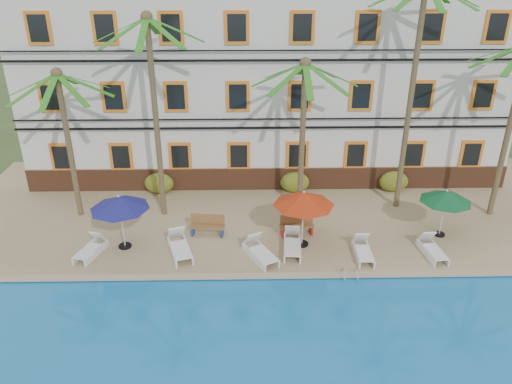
{
  "coord_description": "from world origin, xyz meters",
  "views": [
    {
      "loc": [
        -1.09,
        -16.83,
        11.61
      ],
      "look_at": [
        -0.7,
        3.0,
        2.0
      ],
      "focal_mm": 35.0,
      "sensor_mm": 36.0,
      "label": 1
    }
  ],
  "objects_px": {
    "bench_left": "(208,225)",
    "bench_right": "(296,224)",
    "palm_b": "(154,93)",
    "umbrella_red": "(304,199)",
    "lounger_c": "(260,252)",
    "umbrella_green": "(446,196)",
    "pool_ladder": "(350,277)",
    "umbrella_blue": "(119,203)",
    "lounger_b": "(180,247)",
    "lounger_a": "(91,248)",
    "lounger_f": "(432,249)",
    "palm_a": "(65,123)",
    "palm_c": "(303,116)",
    "lounger_e": "(363,250)",
    "palm_d": "(414,72)",
    "lounger_d": "(292,244)"
  },
  "relations": [
    {
      "from": "palm_b",
      "to": "umbrella_blue",
      "type": "relative_size",
      "value": 3.74
    },
    {
      "from": "lounger_d",
      "to": "pool_ladder",
      "type": "height_order",
      "value": "lounger_d"
    },
    {
      "from": "lounger_b",
      "to": "palm_d",
      "type": "bearing_deg",
      "value": 21.82
    },
    {
      "from": "bench_right",
      "to": "lounger_d",
      "type": "bearing_deg",
      "value": -102.21
    },
    {
      "from": "umbrella_blue",
      "to": "lounger_b",
      "type": "relative_size",
      "value": 1.13
    },
    {
      "from": "palm_a",
      "to": "pool_ladder",
      "type": "height_order",
      "value": "palm_a"
    },
    {
      "from": "palm_a",
      "to": "bench_right",
      "type": "xyz_separation_m",
      "value": [
        10.13,
        -2.0,
        -4.1
      ]
    },
    {
      "from": "umbrella_red",
      "to": "lounger_e",
      "type": "distance_m",
      "value": 3.22
    },
    {
      "from": "palm_a",
      "to": "palm_d",
      "type": "xyz_separation_m",
      "value": [
        15.31,
        0.58,
        2.0
      ]
    },
    {
      "from": "palm_d",
      "to": "bench_left",
      "type": "height_order",
      "value": "palm_d"
    },
    {
      "from": "umbrella_red",
      "to": "lounger_f",
      "type": "relative_size",
      "value": 1.38
    },
    {
      "from": "palm_d",
      "to": "umbrella_green",
      "type": "relative_size",
      "value": 4.71
    },
    {
      "from": "palm_a",
      "to": "palm_c",
      "type": "distance_m",
      "value": 10.48
    },
    {
      "from": "palm_a",
      "to": "lounger_a",
      "type": "xyz_separation_m",
      "value": [
        1.48,
        -3.49,
        -4.3
      ]
    },
    {
      "from": "lounger_c",
      "to": "umbrella_red",
      "type": "bearing_deg",
      "value": 28.31
    },
    {
      "from": "lounger_c",
      "to": "lounger_d",
      "type": "distance_m",
      "value": 1.48
    },
    {
      "from": "palm_d",
      "to": "umbrella_blue",
      "type": "relative_size",
      "value": 4.27
    },
    {
      "from": "palm_b",
      "to": "lounger_d",
      "type": "height_order",
      "value": "palm_b"
    },
    {
      "from": "umbrella_blue",
      "to": "umbrella_green",
      "type": "height_order",
      "value": "umbrella_blue"
    },
    {
      "from": "lounger_a",
      "to": "lounger_b",
      "type": "relative_size",
      "value": 0.85
    },
    {
      "from": "palm_a",
      "to": "palm_c",
      "type": "relative_size",
      "value": 0.95
    },
    {
      "from": "palm_a",
      "to": "lounger_a",
      "type": "height_order",
      "value": "palm_a"
    },
    {
      "from": "umbrella_red",
      "to": "lounger_b",
      "type": "relative_size",
      "value": 1.17
    },
    {
      "from": "umbrella_blue",
      "to": "bench_right",
      "type": "bearing_deg",
      "value": 7.34
    },
    {
      "from": "umbrella_green",
      "to": "lounger_e",
      "type": "relative_size",
      "value": 1.25
    },
    {
      "from": "umbrella_green",
      "to": "pool_ladder",
      "type": "xyz_separation_m",
      "value": [
        -4.57,
        -3.09,
        -1.9
      ]
    },
    {
      "from": "lounger_b",
      "to": "lounger_c",
      "type": "distance_m",
      "value": 3.35
    },
    {
      "from": "palm_b",
      "to": "umbrella_red",
      "type": "bearing_deg",
      "value": -25.17
    },
    {
      "from": "umbrella_green",
      "to": "lounger_c",
      "type": "distance_m",
      "value": 8.33
    },
    {
      "from": "palm_c",
      "to": "lounger_e",
      "type": "xyz_separation_m",
      "value": [
        2.23,
        -4.01,
        -4.51
      ]
    },
    {
      "from": "palm_a",
      "to": "lounger_c",
      "type": "relative_size",
      "value": 3.39
    },
    {
      "from": "bench_right",
      "to": "palm_b",
      "type": "bearing_deg",
      "value": 161.72
    },
    {
      "from": "lounger_b",
      "to": "lounger_a",
      "type": "bearing_deg",
      "value": 179.97
    },
    {
      "from": "lounger_c",
      "to": "lounger_e",
      "type": "xyz_separation_m",
      "value": [
        4.24,
        0.05,
        -0.03
      ]
    },
    {
      "from": "palm_b",
      "to": "lounger_a",
      "type": "relative_size",
      "value": 4.98
    },
    {
      "from": "palm_c",
      "to": "palm_a",
      "type": "bearing_deg",
      "value": -179.16
    },
    {
      "from": "palm_c",
      "to": "lounger_c",
      "type": "bearing_deg",
      "value": -116.39
    },
    {
      "from": "lounger_f",
      "to": "bench_right",
      "type": "distance_m",
      "value": 5.75
    },
    {
      "from": "lounger_e",
      "to": "bench_right",
      "type": "distance_m",
      "value": 3.18
    },
    {
      "from": "palm_b",
      "to": "pool_ladder",
      "type": "bearing_deg",
      "value": -34.07
    },
    {
      "from": "palm_d",
      "to": "bench_left",
      "type": "relative_size",
      "value": 6.83
    },
    {
      "from": "lounger_b",
      "to": "bench_right",
      "type": "xyz_separation_m",
      "value": [
        4.99,
        1.49,
        0.15
      ]
    },
    {
      "from": "palm_b",
      "to": "bench_left",
      "type": "distance_m",
      "value": 6.16
    },
    {
      "from": "bench_left",
      "to": "umbrella_green",
      "type": "bearing_deg",
      "value": -1.49
    },
    {
      "from": "bench_left",
      "to": "bench_right",
      "type": "xyz_separation_m",
      "value": [
        3.92,
        -0.03,
        0.0
      ]
    },
    {
      "from": "palm_a",
      "to": "lounger_b",
      "type": "distance_m",
      "value": 7.53
    },
    {
      "from": "bench_right",
      "to": "umbrella_blue",
      "type": "bearing_deg",
      "value": -172.66
    },
    {
      "from": "palm_d",
      "to": "lounger_c",
      "type": "distance_m",
      "value": 10.32
    },
    {
      "from": "umbrella_red",
      "to": "lounger_c",
      "type": "xyz_separation_m",
      "value": [
        -1.82,
        -0.98,
        -1.89
      ]
    },
    {
      "from": "palm_b",
      "to": "umbrella_blue",
      "type": "bearing_deg",
      "value": -112.51
    }
  ]
}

